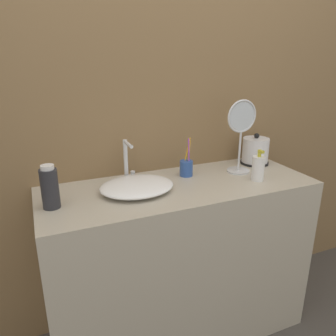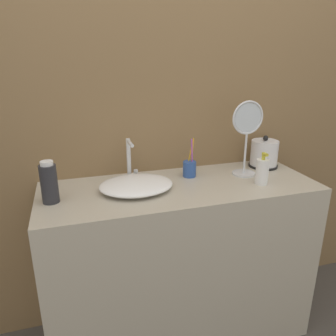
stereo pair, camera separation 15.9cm
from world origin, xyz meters
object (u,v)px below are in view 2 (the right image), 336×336
shampoo_bottle (49,183)px  vanity_mirror (247,133)px  electric_kettle (264,155)px  toothbrush_cup (190,168)px  lotion_bottle (262,171)px  faucet (130,157)px

shampoo_bottle → vanity_mirror: bearing=4.1°
electric_kettle → toothbrush_cup: toothbrush_cup is taller
toothbrush_cup → lotion_bottle: (0.31, -0.21, 0.02)m
lotion_bottle → shampoo_bottle: bearing=175.6°
vanity_mirror → electric_kettle: bearing=26.2°
faucet → vanity_mirror: bearing=-11.2°
faucet → lotion_bottle: (0.62, -0.27, -0.05)m
electric_kettle → toothbrush_cup: bearing=-176.4°
toothbrush_cup → vanity_mirror: size_ratio=0.53×
electric_kettle → vanity_mirror: size_ratio=0.46×
vanity_mirror → faucet: bearing=168.8°
vanity_mirror → toothbrush_cup: bearing=169.1°
electric_kettle → lotion_bottle: (-0.16, -0.24, -0.01)m
shampoo_bottle → toothbrush_cup: bearing=10.4°
lotion_bottle → vanity_mirror: vanity_mirror is taller
faucet → vanity_mirror: (0.61, -0.12, 0.11)m
faucet → shampoo_bottle: faucet is taller
toothbrush_cup → shampoo_bottle: size_ratio=1.10×
toothbrush_cup → vanity_mirror: bearing=-10.9°
electric_kettle → lotion_bottle: size_ratio=1.13×
electric_kettle → toothbrush_cup: 0.47m
lotion_bottle → vanity_mirror: bearing=95.8°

